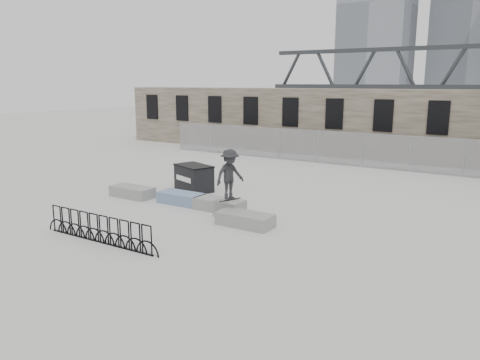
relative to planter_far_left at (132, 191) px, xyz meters
The scene contains 11 objects.
ground 3.40m from the planter_far_left, ahead, with size 120.00×120.00×0.00m, color #B1B1AC.
stone_wall 16.82m from the planter_far_left, 78.30° to the left, with size 36.00×2.58×4.50m.
chainlink_fence 13.08m from the planter_far_left, 74.97° to the left, with size 22.06×0.06×2.02m.
planter_far_left is the anchor object (origin of this frame).
planter_center_left 2.58m from the planter_far_left, ahead, with size 2.00×0.90×0.46m.
planter_center_right 4.49m from the planter_far_left, ahead, with size 2.00×0.90×0.46m.
planter_offset 6.48m from the planter_far_left, ahead, with size 2.00×0.90×0.46m.
dumpster 2.88m from the planter_far_left, 56.92° to the left, with size 2.12×1.70×1.21m.
bike_rack 5.97m from the planter_far_left, 54.74° to the right, with size 4.94×0.07×0.90m.
skyline_towers 96.17m from the planter_far_left, 88.55° to the left, with size 58.00×28.00×48.00m.
skateboarder 5.80m from the planter_far_left, ahead, with size 1.01×1.33×1.96m.
Camera 1 is at (11.27, -14.44, 4.95)m, focal length 35.00 mm.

